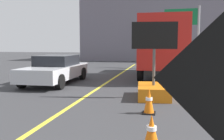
# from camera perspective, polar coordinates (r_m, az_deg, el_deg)

# --- Properties ---
(lane_center_stripe) EXTENTS (0.14, 36.00, 0.01)m
(lane_center_stripe) POSITION_cam_1_polar(r_m,az_deg,el_deg) (6.85, -12.85, -10.28)
(lane_center_stripe) COLOR yellow
(lane_center_stripe) RESTS_ON ground
(arrow_board_trailer) EXTENTS (1.60, 1.90, 2.70)m
(arrow_board_trailer) POSITION_cam_1_polar(r_m,az_deg,el_deg) (8.92, 9.67, -3.32)
(arrow_board_trailer) COLOR orange
(arrow_board_trailer) RESTS_ON ground
(box_truck) EXTENTS (2.62, 7.47, 3.35)m
(box_truck) POSITION_cam_1_polar(r_m,az_deg,el_deg) (14.76, 11.98, 5.43)
(box_truck) COLOR black
(box_truck) RESTS_ON ground
(pickup_car) EXTENTS (2.09, 4.77, 1.38)m
(pickup_car) POSITION_cam_1_polar(r_m,az_deg,el_deg) (12.44, -12.95, 0.19)
(pickup_car) COLOR silver
(pickup_car) RESTS_ON ground
(highway_guide_sign) EXTENTS (2.79, 0.28, 5.00)m
(highway_guide_sign) POSITION_cam_1_polar(r_m,az_deg,el_deg) (20.91, 17.37, 9.79)
(highway_guide_sign) COLOR gray
(highway_guide_sign) RESTS_ON ground
(far_building_block) EXTENTS (18.54, 9.56, 7.19)m
(far_building_block) POSITION_cam_1_polar(r_m,az_deg,el_deg) (32.77, 11.06, 8.71)
(far_building_block) COLOR slate
(far_building_block) RESTS_ON ground
(traffic_cone_near_sign) EXTENTS (0.36, 0.36, 0.61)m
(traffic_cone_near_sign) POSITION_cam_1_polar(r_m,az_deg,el_deg) (4.75, 9.18, -13.80)
(traffic_cone_near_sign) COLOR black
(traffic_cone_near_sign) RESTS_ON ground
(traffic_cone_mid_lane) EXTENTS (0.36, 0.36, 0.72)m
(traffic_cone_mid_lane) POSITION_cam_1_polar(r_m,az_deg,el_deg) (6.87, 8.62, -7.12)
(traffic_cone_mid_lane) COLOR black
(traffic_cone_mid_lane) RESTS_ON ground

